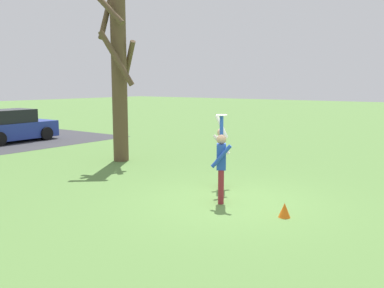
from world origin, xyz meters
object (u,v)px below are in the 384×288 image
(frisbee_disc, at_px, (222,115))
(person_defender, at_px, (221,153))
(person_catcher, at_px, (221,162))
(parked_car_blue, at_px, (12,127))
(bare_tree_tall, at_px, (119,74))
(field_cone_orange, at_px, (284,210))

(frisbee_disc, bearing_deg, person_defender, 32.44)
(person_catcher, relative_size, parked_car_blue, 0.50)
(bare_tree_tall, bearing_deg, person_catcher, -111.97)
(person_defender, bearing_deg, person_catcher, 0.00)
(person_defender, distance_m, field_cone_orange, 2.94)
(frisbee_disc, distance_m, bare_tree_tall, 6.29)
(person_defender, xyz_separation_m, frisbee_disc, (-1.01, -0.64, 1.11))
(person_defender, bearing_deg, frisbee_disc, 0.00)
(person_catcher, distance_m, field_cone_orange, 1.91)
(frisbee_disc, xyz_separation_m, field_cone_orange, (-0.35, -1.83, -1.93))
(person_defender, bearing_deg, bare_tree_tall, -135.45)
(person_catcher, distance_m, person_defender, 1.42)
(person_catcher, xyz_separation_m, frisbee_disc, (0.19, 0.12, 1.11))
(person_catcher, relative_size, field_cone_orange, 6.50)
(frisbee_disc, xyz_separation_m, parked_car_blue, (2.62, 13.86, -1.37))
(frisbee_disc, distance_m, parked_car_blue, 14.17)
(person_catcher, bearing_deg, field_cone_orange, -127.74)
(frisbee_disc, relative_size, field_cone_orange, 0.86)
(bare_tree_tall, height_order, field_cone_orange, bare_tree_tall)
(person_catcher, bearing_deg, parked_car_blue, 46.17)
(person_catcher, relative_size, bare_tree_tall, 0.33)
(bare_tree_tall, xyz_separation_m, field_cone_orange, (-2.55, -7.63, -3.01))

